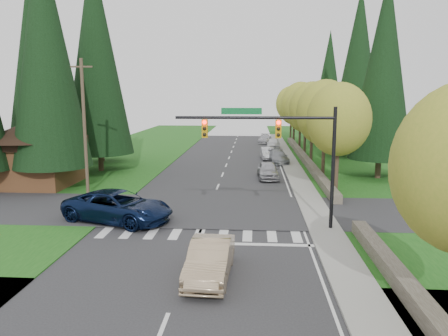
# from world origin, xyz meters

# --- Properties ---
(ground) EXTENTS (120.00, 120.00, 0.00)m
(ground) POSITION_xyz_m (0.00, 0.00, 0.00)
(ground) COLOR #28282B
(ground) RESTS_ON ground
(grass_east) EXTENTS (14.00, 110.00, 0.06)m
(grass_east) POSITION_xyz_m (13.00, 20.00, 0.03)
(grass_east) COLOR #1A4F15
(grass_east) RESTS_ON ground
(grass_west) EXTENTS (14.00, 110.00, 0.06)m
(grass_west) POSITION_xyz_m (-13.00, 20.00, 0.03)
(grass_west) COLOR #1A4F15
(grass_west) RESTS_ON ground
(cross_street) EXTENTS (120.00, 8.00, 0.10)m
(cross_street) POSITION_xyz_m (0.00, 8.00, 0.00)
(cross_street) COLOR #28282B
(cross_street) RESTS_ON ground
(sidewalk_east) EXTENTS (1.80, 80.00, 0.13)m
(sidewalk_east) POSITION_xyz_m (6.90, 22.00, 0.07)
(sidewalk_east) COLOR gray
(sidewalk_east) RESTS_ON ground
(curb_east) EXTENTS (0.20, 80.00, 0.13)m
(curb_east) POSITION_xyz_m (6.05, 22.00, 0.07)
(curb_east) COLOR gray
(curb_east) RESTS_ON ground
(stone_wall_south) EXTENTS (0.70, 14.00, 0.70)m
(stone_wall_south) POSITION_xyz_m (8.60, -3.00, 0.35)
(stone_wall_south) COLOR #4C4438
(stone_wall_south) RESTS_ON ground
(stone_wall_north) EXTENTS (0.70, 40.00, 0.70)m
(stone_wall_north) POSITION_xyz_m (8.60, 30.00, 0.35)
(stone_wall_north) COLOR #4C4438
(stone_wall_north) RESTS_ON ground
(traffic_signal) EXTENTS (8.70, 0.37, 6.80)m
(traffic_signal) POSITION_xyz_m (4.37, 4.50, 4.98)
(traffic_signal) COLOR black
(traffic_signal) RESTS_ON ground
(brown_building) EXTENTS (8.40, 8.40, 5.40)m
(brown_building) POSITION_xyz_m (-15.00, 15.00, 3.14)
(brown_building) COLOR #4C2D19
(brown_building) RESTS_ON ground
(utility_pole) EXTENTS (1.60, 0.24, 10.00)m
(utility_pole) POSITION_xyz_m (-9.50, 12.00, 5.14)
(utility_pole) COLOR #473828
(utility_pole) RESTS_ON ground
(decid_tree_0) EXTENTS (4.80, 4.80, 8.37)m
(decid_tree_0) POSITION_xyz_m (9.20, 14.00, 5.60)
(decid_tree_0) COLOR #38281C
(decid_tree_0) RESTS_ON ground
(decid_tree_1) EXTENTS (5.20, 5.20, 8.80)m
(decid_tree_1) POSITION_xyz_m (9.30, 21.00, 5.80)
(decid_tree_1) COLOR #38281C
(decid_tree_1) RESTS_ON ground
(decid_tree_2) EXTENTS (5.00, 5.00, 8.82)m
(decid_tree_2) POSITION_xyz_m (9.10, 28.00, 5.93)
(decid_tree_2) COLOR #38281C
(decid_tree_2) RESTS_ON ground
(decid_tree_3) EXTENTS (5.00, 5.00, 8.55)m
(decid_tree_3) POSITION_xyz_m (9.20, 35.00, 5.66)
(decid_tree_3) COLOR #38281C
(decid_tree_3) RESTS_ON ground
(decid_tree_4) EXTENTS (5.40, 5.40, 9.18)m
(decid_tree_4) POSITION_xyz_m (9.30, 42.00, 6.06)
(decid_tree_4) COLOR #38281C
(decid_tree_4) RESTS_ON ground
(decid_tree_5) EXTENTS (4.80, 4.80, 8.30)m
(decid_tree_5) POSITION_xyz_m (9.10, 49.00, 5.53)
(decid_tree_5) COLOR #38281C
(decid_tree_5) RESTS_ON ground
(decid_tree_6) EXTENTS (5.20, 5.20, 8.86)m
(decid_tree_6) POSITION_xyz_m (9.20, 56.00, 5.86)
(decid_tree_6) COLOR #38281C
(decid_tree_6) RESTS_ON ground
(conifer_w_a) EXTENTS (6.12, 6.12, 19.80)m
(conifer_w_a) POSITION_xyz_m (-13.00, 14.00, 10.79)
(conifer_w_a) COLOR #38281C
(conifer_w_a) RESTS_ON ground
(conifer_w_b) EXTENTS (5.44, 5.44, 17.80)m
(conifer_w_b) POSITION_xyz_m (-16.00, 18.00, 9.79)
(conifer_w_b) COLOR #38281C
(conifer_w_b) RESTS_ON ground
(conifer_w_c) EXTENTS (6.46, 6.46, 20.80)m
(conifer_w_c) POSITION_xyz_m (-12.00, 22.00, 11.29)
(conifer_w_c) COLOR #38281C
(conifer_w_c) RESTS_ON ground
(conifer_w_e) EXTENTS (5.78, 5.78, 18.80)m
(conifer_w_e) POSITION_xyz_m (-14.00, 28.00, 10.29)
(conifer_w_e) COLOR #38281C
(conifer_w_e) RESTS_ON ground
(conifer_e_a) EXTENTS (5.44, 5.44, 17.80)m
(conifer_e_a) POSITION_xyz_m (14.00, 20.00, 9.79)
(conifer_e_a) COLOR #38281C
(conifer_e_a) RESTS_ON ground
(conifer_e_b) EXTENTS (6.12, 6.12, 19.80)m
(conifer_e_b) POSITION_xyz_m (15.00, 34.00, 10.79)
(conifer_e_b) COLOR #38281C
(conifer_e_b) RESTS_ON ground
(conifer_e_c) EXTENTS (5.10, 5.10, 16.80)m
(conifer_e_c) POSITION_xyz_m (14.00, 48.00, 9.29)
(conifer_e_c) COLOR #38281C
(conifer_e_c) RESTS_ON ground
(sedan_champagne) EXTENTS (1.82, 4.76, 1.55)m
(sedan_champagne) POSITION_xyz_m (1.14, -2.32, 0.77)
(sedan_champagne) COLOR tan
(sedan_champagne) RESTS_ON ground
(suv_navy) EXTENTS (7.24, 5.09, 1.84)m
(suv_navy) POSITION_xyz_m (-5.06, 5.29, 0.92)
(suv_navy) COLOR #0A1736
(suv_navy) RESTS_ON ground
(parked_car_a) EXTENTS (1.99, 4.50, 1.51)m
(parked_car_a) POSITION_xyz_m (4.20, 19.27, 0.75)
(parked_car_a) COLOR #A4A4A9
(parked_car_a) RESTS_ON ground
(parked_car_b) EXTENTS (2.39, 4.87, 1.36)m
(parked_car_b) POSITION_xyz_m (5.60, 28.32, 0.68)
(parked_car_b) COLOR gray
(parked_car_b) RESTS_ON ground
(parked_car_c) EXTENTS (1.77, 4.25, 1.37)m
(parked_car_c) POSITION_xyz_m (4.53, 31.10, 0.68)
(parked_car_c) COLOR silver
(parked_car_c) RESTS_ON ground
(parked_car_d) EXTENTS (2.02, 4.53, 1.51)m
(parked_car_d) POSITION_xyz_m (5.60, 40.59, 0.76)
(parked_car_d) COLOR silver
(parked_car_d) RESTS_ON ground
(parked_car_e) EXTENTS (2.23, 4.71, 1.33)m
(parked_car_e) POSITION_xyz_m (4.61, 48.28, 0.66)
(parked_car_e) COLOR #B7B6BC
(parked_car_e) RESTS_ON ground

